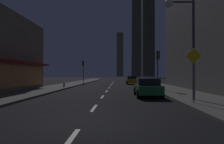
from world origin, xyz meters
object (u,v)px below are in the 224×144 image
at_px(street_lamp_right, 181,24).
at_px(fire_hydrant_far_left, 64,84).
at_px(traffic_light_near_right, 158,61).
at_px(car_parked_near, 148,87).
at_px(pedestrian_crossing_sign, 193,70).
at_px(car_parked_far, 132,80).
at_px(traffic_light_far_left, 83,67).

bearing_deg(street_lamp_right, fire_hydrant_far_left, 131.59).
distance_m(fire_hydrant_far_left, street_lamp_right, 17.61).
bearing_deg(traffic_light_near_right, street_lamp_right, -90.82).
height_order(car_parked_near, pedestrian_crossing_sign, pedestrian_crossing_sign).
relative_size(car_parked_far, fire_hydrant_far_left, 6.48).
distance_m(fire_hydrant_far_left, traffic_light_near_right, 12.48).
xyz_separation_m(car_parked_near, fire_hydrant_far_left, (-9.50, 9.86, -0.29)).
xyz_separation_m(street_lamp_right, pedestrian_crossing_sign, (0.22, -1.60, -3.05)).
bearing_deg(car_parked_far, traffic_light_far_left, 171.70).
distance_m(car_parked_far, traffic_light_near_right, 14.98).
relative_size(fire_hydrant_far_left, traffic_light_far_left, 0.16).
height_order(fire_hydrant_far_left, traffic_light_far_left, traffic_light_far_left).
relative_size(car_parked_near, traffic_light_far_left, 1.01).
xyz_separation_m(fire_hydrant_far_left, pedestrian_crossing_sign, (11.50, -14.31, 1.56)).
distance_m(car_parked_far, traffic_light_far_left, 9.52).
bearing_deg(traffic_light_near_right, traffic_light_far_left, 124.54).
bearing_deg(traffic_light_near_right, pedestrian_crossing_sign, -89.43).
bearing_deg(traffic_light_far_left, car_parked_far, -8.30).
distance_m(traffic_light_far_left, pedestrian_crossing_sign, 28.32).
bearing_deg(pedestrian_crossing_sign, traffic_light_near_right, 90.57).
bearing_deg(traffic_light_far_left, street_lamp_right, -65.99).
height_order(car_parked_far, fire_hydrant_far_left, car_parked_far).
xyz_separation_m(car_parked_near, traffic_light_near_right, (1.90, 5.59, 2.45)).
relative_size(car_parked_near, traffic_light_near_right, 1.01).
distance_m(car_parked_near, street_lamp_right, 5.48).
height_order(street_lamp_right, pedestrian_crossing_sign, street_lamp_right).
bearing_deg(fire_hydrant_far_left, traffic_light_near_right, -20.53).
bearing_deg(car_parked_near, traffic_light_near_right, 71.23).
distance_m(traffic_light_near_right, pedestrian_crossing_sign, 10.11).
xyz_separation_m(car_parked_far, street_lamp_right, (1.78, -23.10, 4.33)).
height_order(fire_hydrant_far_left, street_lamp_right, street_lamp_right).
height_order(car_parked_near, street_lamp_right, street_lamp_right).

